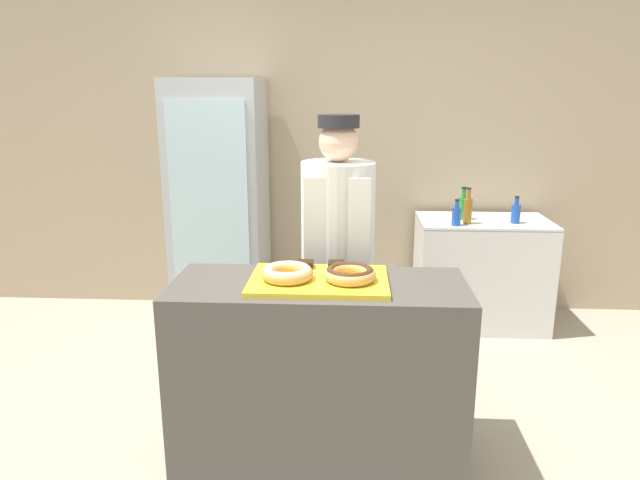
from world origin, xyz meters
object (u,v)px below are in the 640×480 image
Objects in this scene: brownie_back_left at (305,264)px; baker_person at (338,256)px; beverage_fridge at (220,204)px; bottle_blue_b at (516,213)px; chest_freezer at (481,272)px; donut_chocolate_glaze at (350,273)px; bottle_amber at (468,210)px; serving_tray at (319,281)px; bottle_blue at (456,215)px; brownie_back_right at (336,265)px; bottle_green at (463,207)px; donut_light_glaze at (287,272)px.

brownie_back_left is 0.49m from baker_person.
beverage_fridge is 2.21m from bottle_blue_b.
beverage_fridge is at bearing 129.59° from baker_person.
donut_chocolate_glaze is at bearing -119.50° from chest_freezer.
brownie_back_left is 1.79m from bottle_amber.
serving_tray is 3.32× the size of bottle_blue.
baker_person reaches higher than bottle_amber.
baker_person is at bearing 90.53° from brownie_back_right.
bottle_green is at bearing 56.45° from brownie_back_left.
bottle_green is at bearing 163.01° from bottle_blue_b.
bottle_blue_b reaches higher than bottle_blue.
serving_tray is 0.63m from baker_person.
donut_light_glaze is 0.97× the size of bottle_green.
brownie_back_left is at bearing 70.12° from donut_light_glaze.
donut_light_glaze is 0.29m from donut_chocolate_glaze.
beverage_fridge reaches higher than baker_person.
bottle_blue_b reaches higher than chest_freezer.
serving_tray is 2.13m from bottle_blue_b.
bottle_amber is (-0.36, -0.04, 0.03)m from bottle_blue_b.
bottle_blue is (0.76, 1.57, -0.06)m from donut_chocolate_glaze.
beverage_fridge is 7.01× the size of bottle_amber.
donut_light_glaze reaches higher than chest_freezer.
baker_person reaches higher than chest_freezer.
brownie_back_left is at bearing -127.58° from chest_freezer.
brownie_back_right reaches higher than chest_freezer.
serving_tray is 1.79m from bottle_blue.
beverage_fridge reaches higher than donut_chocolate_glaze.
donut_light_glaze reaches higher than brownie_back_right.
donut_light_glaze is at bearing -170.26° from serving_tray.
donut_chocolate_glaze is 1.97m from bottle_green.
bottle_green is at bearing 0.43° from beverage_fridge.
beverage_fridge is (-0.86, 1.75, 0.01)m from serving_tray.
beverage_fridge is 9.35× the size of bottle_blue_b.
baker_person is 6.21× the size of bottle_amber.
chest_freezer is 0.58m from bottle_blue.
donut_light_glaze is at bearing -123.51° from bottle_blue.
serving_tray is 0.34× the size of beverage_fridge.
bottle_blue_b is (1.35, 1.65, -0.01)m from serving_tray.
bottle_blue_b reaches higher than serving_tray.
bottle_blue_b is (1.20, 1.67, -0.06)m from donut_chocolate_glaze.
donut_light_glaze is 0.20m from brownie_back_left.
serving_tray is 3.20× the size of bottle_blue_b.
beverage_fridge reaches higher than brownie_back_right.
chest_freezer is 3.96× the size of bottle_green.
beverage_fridge is (-0.93, 1.13, 0.07)m from baker_person.
donut_light_glaze reaches higher than brownie_back_left.
bottle_blue_b is (1.49, 1.67, -0.06)m from donut_light_glaze.
bottle_amber is at bearing 33.17° from bottle_blue.
beverage_fridge is at bearing 116.24° from serving_tray.
brownie_back_left is at bearing -125.10° from bottle_blue.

